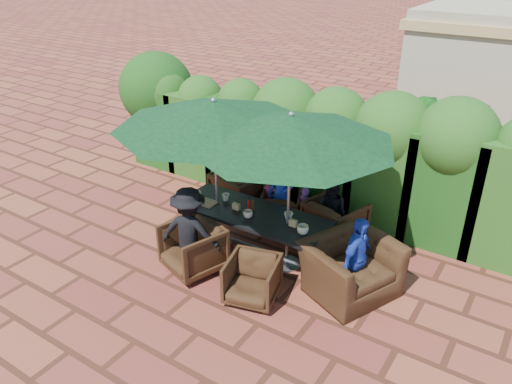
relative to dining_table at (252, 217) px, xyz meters
The scene contains 30 objects.
ground 0.73m from the dining_table, 120.88° to the right, with size 80.00×80.00×0.00m, color brown.
dining_table is the anchor object (origin of this frame).
umbrella_left 1.67m from the dining_table, behind, with size 3.02×3.02×2.46m.
umbrella_right 1.66m from the dining_table, ahead, with size 2.94×2.94×2.46m.
chair_far_left 1.44m from the dining_table, 132.51° to the left, with size 0.85×0.79×0.87m, color black.
chair_far_mid 1.05m from the dining_table, 93.89° to the left, with size 0.68×0.63×0.70m, color black.
chair_far_right 1.42m from the dining_table, 47.51° to the left, with size 0.82×0.76×0.84m, color black.
chair_near_left 1.02m from the dining_table, 121.14° to the right, with size 0.80×0.75×0.82m, color black.
chair_near_right 1.17m from the dining_table, 56.47° to the right, with size 0.69×0.64×0.71m, color black.
chair_end_right 1.68m from the dining_table, ahead, with size 1.20×0.78×1.05m, color black.
adult_far_left 1.35m from the dining_table, 130.59° to the left, with size 0.58×0.34×1.17m, color white.
adult_far_mid 0.96m from the dining_table, 92.71° to the left, with size 0.46×0.37×1.28m, color #213DB2.
adult_far_right 1.29m from the dining_table, 44.82° to the left, with size 0.55×0.34×1.15m, color black.
adult_near_left 1.03m from the dining_table, 118.17° to the right, with size 0.90×0.41×1.40m, color black.
adult_end_right 1.77m from the dining_table, ahead, with size 0.72×0.36×1.23m, color #213DB2.
child_left 1.14m from the dining_table, 108.57° to the left, with size 0.30×0.24×0.83m, color #E3508A.
child_right 1.14m from the dining_table, 71.33° to the left, with size 0.29×0.24×0.81m, color #894393.
pedestrian_a 4.28m from the dining_table, 71.45° to the left, with size 1.71×0.61×1.83m, color #258925.
pedestrian_b 4.67m from the dining_table, 60.96° to the left, with size 0.89×0.54×1.85m, color #E3508A.
cup_a 1.01m from the dining_table, behind, with size 0.18×0.18×0.14m, color beige.
cup_b 0.59m from the dining_table, behind, with size 0.12×0.12×0.12m, color beige.
cup_c 0.21m from the dining_table, 78.86° to the right, with size 0.14×0.14×0.11m, color beige.
cup_d 0.61m from the dining_table, 10.08° to the left, with size 0.13×0.13×0.13m, color beige.
cup_e 0.96m from the dining_table, ahead, with size 0.17×0.17×0.13m, color beige.
ketchup_bottle 0.18m from the dining_table, 168.71° to the left, with size 0.04×0.04×0.17m, color #B20C0A.
sauce_bottle 0.18m from the dining_table, 118.06° to the left, with size 0.04×0.04×0.17m, color #4C230C.
serving_tray 0.81m from the dining_table, 169.55° to the right, with size 0.35×0.25×0.02m, color #9C714B.
number_block_left 0.30m from the dining_table, 168.09° to the right, with size 0.12×0.06×0.10m, color tan.
number_block_right 0.74m from the dining_table, ahead, with size 0.12×0.06×0.10m, color tan.
hedge_wall 2.19m from the dining_table, 94.01° to the left, with size 9.10×1.60×2.44m.
Camera 1 is at (3.84, -5.34, 4.50)m, focal length 35.00 mm.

